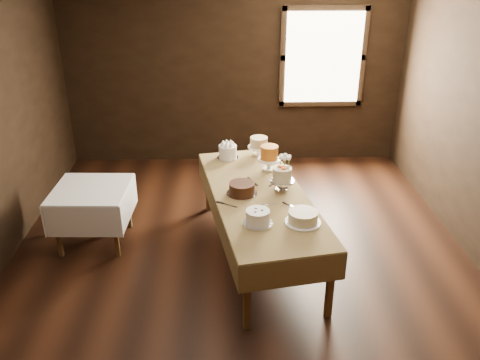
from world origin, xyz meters
The scene contains 19 objects.
floor centered at (0.00, 0.00, 0.00)m, with size 5.00×6.00×0.01m, color black.
wall_back centered at (0.00, 3.00, 1.40)m, with size 5.00×0.02×2.80m, color black.
window centered at (1.30, 2.94, 1.60)m, with size 1.10×0.05×1.30m, color #FFEABF.
display_table centered at (0.20, 0.30, 0.69)m, with size 1.35×2.53×0.74m.
side_table centered at (-1.63, 0.62, 0.60)m, with size 0.83×0.83×0.67m.
cake_meringue centered at (-0.12, 1.26, 0.82)m, with size 0.30×0.30×0.16m.
cake_speckled centered at (0.27, 1.35, 0.85)m, with size 0.27×0.27×0.24m.
cake_caramel centered at (0.35, 0.90, 0.87)m, with size 0.28×0.28×0.30m.
cake_chocolate centered at (0.02, 0.29, 0.80)m, with size 0.32×0.32×0.13m.
cake_flowers centered at (0.44, 0.37, 0.86)m, with size 0.28×0.28×0.27m.
cake_swirl centered at (0.15, -0.32, 0.81)m, with size 0.31×0.31×0.14m.
cake_cream centered at (0.57, -0.31, 0.80)m, with size 0.34×0.34×0.12m.
cake_server_a centered at (0.30, 0.05, 0.75)m, with size 0.24×0.03×0.01m, color silver.
cake_server_b centered at (0.54, -0.03, 0.75)m, with size 0.24×0.03×0.01m, color silver.
cake_server_c centered at (0.13, 0.63, 0.75)m, with size 0.24×0.03×0.01m, color silver.
cake_server_d centered at (0.41, 0.60, 0.75)m, with size 0.24×0.03×0.01m, color silver.
cake_server_e centered at (-0.10, 0.04, 0.75)m, with size 0.24×0.03×0.01m, color silver.
flower_vase centered at (0.48, 0.50, 0.81)m, with size 0.14×0.14×0.14m, color #2D2823.
flower_bouquet centered at (0.48, 0.50, 1.01)m, with size 0.14×0.14×0.20m, color white, non-canonical shape.
Camera 1 is at (-0.14, -4.28, 3.09)m, focal length 37.02 mm.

